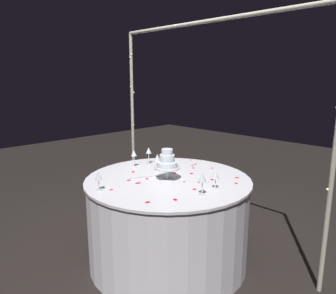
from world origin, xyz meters
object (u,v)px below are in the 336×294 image
at_px(decorative_arch, 208,99).
at_px(wine_glass_5, 202,178).
at_px(wine_glass_2, 157,158).
at_px(wine_glass_3, 149,152).
at_px(tiered_cake, 167,162).
at_px(wine_glass_1, 99,177).
at_px(wine_glass_0, 134,154).
at_px(main_table, 168,220).
at_px(wine_glass_4, 215,176).
at_px(cake_knife, 148,177).

height_order(decorative_arch, wine_glass_5, decorative_arch).
relative_size(wine_glass_2, wine_glass_3, 0.97).
bearing_deg(wine_glass_2, tiered_cake, -24.74).
bearing_deg(wine_glass_3, wine_glass_5, -17.50).
xyz_separation_m(tiered_cake, wine_glass_1, (-0.18, -0.56, -0.05)).
bearing_deg(wine_glass_3, decorative_arch, 36.06).
relative_size(wine_glass_1, wine_glass_3, 0.87).
bearing_deg(decorative_arch, wine_glass_1, -98.18).
height_order(tiered_cake, wine_glass_3, tiered_cake).
distance_m(wine_glass_0, wine_glass_5, 0.96).
bearing_deg(wine_glass_5, tiered_cake, 170.09).
distance_m(decorative_arch, main_table, 1.17).
bearing_deg(wine_glass_5, wine_glass_1, -142.02).
height_order(wine_glass_2, wine_glass_3, wine_glass_3).
bearing_deg(tiered_cake, wine_glass_3, 155.97).
distance_m(decorative_arch, wine_glass_1, 1.25).
bearing_deg(wine_glass_4, wine_glass_3, 172.89).
bearing_deg(decorative_arch, wine_glass_5, -53.85).
relative_size(tiered_cake, wine_glass_1, 1.79).
height_order(tiered_cake, wine_glass_2, tiered_cake).
height_order(decorative_arch, tiered_cake, decorative_arch).
distance_m(wine_glass_0, wine_glass_2, 0.27).
relative_size(wine_glass_0, wine_glass_1, 1.12).
bearing_deg(wine_glass_1, wine_glass_5, 37.98).
height_order(decorative_arch, wine_glass_3, decorative_arch).
height_order(wine_glass_3, wine_glass_5, wine_glass_5).
bearing_deg(wine_glass_4, cake_knife, -162.43).
bearing_deg(wine_glass_2, cake_knife, -65.39).
bearing_deg(tiered_cake, wine_glass_5, -9.91).
height_order(wine_glass_3, wine_glass_4, wine_glass_3).
bearing_deg(wine_glass_3, wine_glass_0, -98.68).
distance_m(tiered_cake, wine_glass_3, 0.53).
relative_size(tiered_cake, wine_glass_5, 1.53).
height_order(wine_glass_1, wine_glass_3, wine_glass_3).
height_order(wine_glass_5, cake_knife, wine_glass_5).
relative_size(decorative_arch, wine_glass_1, 15.68).
xyz_separation_m(wine_glass_1, cake_knife, (0.02, 0.48, -0.10)).
bearing_deg(main_table, decorative_arch, 90.00).
bearing_deg(cake_knife, wine_glass_1, -92.79).
bearing_deg(wine_glass_2, wine_glass_3, 156.69).
xyz_separation_m(decorative_arch, wine_glass_2, (-0.23, -0.44, -0.54)).
relative_size(wine_glass_0, cake_knife, 0.62).
relative_size(wine_glass_3, wine_glass_4, 1.22).
bearing_deg(decorative_arch, wine_glass_3, -143.94).
bearing_deg(tiered_cake, main_table, 120.77).
distance_m(decorative_arch, wine_glass_3, 0.78).
relative_size(wine_glass_0, wine_glass_5, 0.95).
xyz_separation_m(tiered_cake, wine_glass_4, (0.43, 0.10, -0.05)).
height_order(wine_glass_1, cake_knife, wine_glass_1).
xyz_separation_m(decorative_arch, main_table, (-0.00, -0.53, -1.04)).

